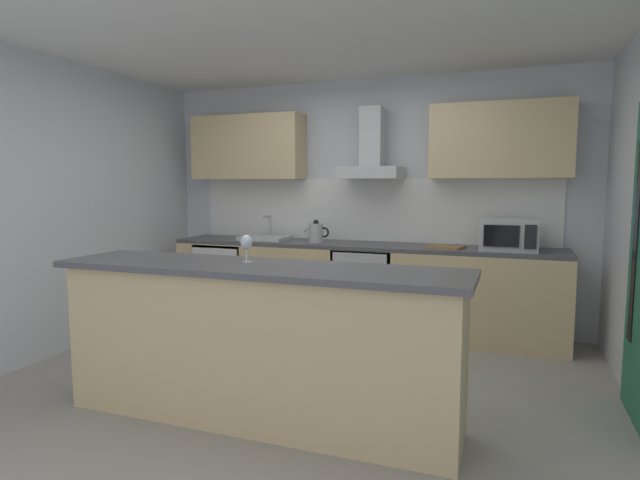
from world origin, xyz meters
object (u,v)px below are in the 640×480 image
refrigerator (228,280)px  chopping_board (445,247)px  range_hood (371,156)px  wine_glass (246,243)px  kettle (316,233)px  microwave (509,234)px  oven (367,287)px  sink (265,237)px

refrigerator → chopping_board: size_ratio=2.50×
range_hood → wine_glass: range_hood is taller
wine_glass → refrigerator: bearing=123.2°
kettle → chopping_board: (1.31, 0.01, -0.09)m
microwave → kettle: bearing=-179.8°
refrigerator → wine_glass: (1.38, -2.10, 0.70)m
microwave → wine_glass: microwave is taller
microwave → chopping_board: 0.58m
oven → kettle: size_ratio=2.77×
oven → range_hood: size_ratio=1.11×
sink → range_hood: size_ratio=0.69×
oven → refrigerator: 1.61m
refrigerator → kettle: bearing=-1.7°
refrigerator → range_hood: bearing=4.7°
microwave → wine_glass: 2.61m
kettle → chopping_board: kettle is taller
refrigerator → wine_glass: size_ratio=4.78×
sink → chopping_board: sink is taller
kettle → range_hood: range_hood is taller
microwave → kettle: 1.88m
sink → refrigerator: bearing=-178.3°
oven → refrigerator: oven is taller
kettle → chopping_board: 1.32m
sink → kettle: 0.61m
sink → wine_glass: bearing=-66.6°
kettle → range_hood: size_ratio=0.40×
oven → microwave: microwave is taller
oven → sink: bearing=179.5°
chopping_board → sink: bearing=179.0°
sink → wine_glass: wine_glass is taller
oven → microwave: (1.34, -0.03, 0.59)m
chopping_board → refrigerator: bearing=179.5°
sink → kettle: bearing=-4.2°
microwave → range_hood: range_hood is taller
kettle → wine_glass: bearing=-81.5°
oven → kettle: kettle is taller
oven → microwave: bearing=-1.2°
oven → wine_glass: 2.22m
oven → refrigerator: (-1.61, -0.00, -0.03)m
refrigerator → sink: 0.68m
refrigerator → microwave: microwave is taller
range_hood → wine_glass: size_ratio=4.05×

